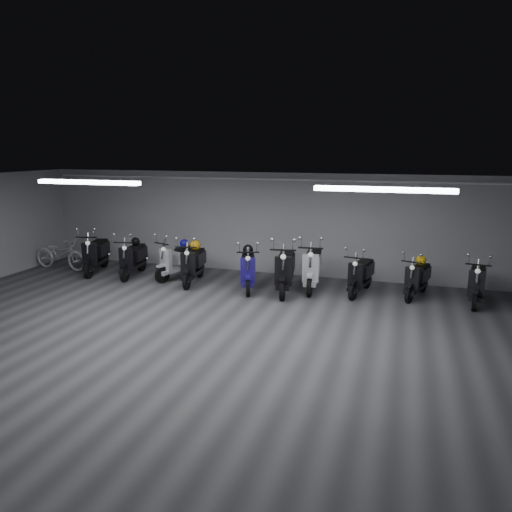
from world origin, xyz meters
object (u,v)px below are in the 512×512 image
(scooter_0, at_px, (95,248))
(scooter_1, at_px, (133,253))
(scooter_3, at_px, (193,258))
(scooter_5, at_px, (285,263))
(helmet_4, at_px, (248,250))
(scooter_4, at_px, (248,263))
(helmet_2, at_px, (421,260))
(helmet_1, at_px, (196,245))
(bicycle, at_px, (60,250))
(scooter_7, at_px, (361,269))
(scooter_6, at_px, (313,261))
(helmet_3, at_px, (136,242))
(scooter_9, at_px, (478,276))
(scooter_8, at_px, (418,273))
(scooter_2, at_px, (178,255))
(helmet_0, at_px, (184,243))

(scooter_0, relative_size, scooter_1, 1.07)
(scooter_0, height_order, scooter_3, scooter_0)
(scooter_5, height_order, helmet_4, scooter_5)
(scooter_4, distance_m, helmet_2, 4.14)
(scooter_1, height_order, helmet_1, scooter_1)
(scooter_5, relative_size, bicycle, 1.12)
(scooter_7, height_order, bicycle, scooter_7)
(scooter_6, bearing_deg, helmet_2, 0.70)
(scooter_4, bearing_deg, helmet_3, 153.97)
(bicycle, bearing_deg, scooter_6, -83.38)
(scooter_3, bearing_deg, bicycle, 169.82)
(scooter_3, bearing_deg, helmet_1, 90.00)
(scooter_9, bearing_deg, scooter_8, -174.52)
(scooter_2, relative_size, helmet_2, 7.22)
(scooter_5, bearing_deg, scooter_3, 169.61)
(scooter_9, relative_size, helmet_3, 7.28)
(bicycle, distance_m, helmet_1, 4.25)
(scooter_0, height_order, scooter_1, scooter_0)
(scooter_3, xyz_separation_m, scooter_9, (6.79, 0.37, -0.03))
(helmet_1, bearing_deg, scooter_8, 2.16)
(scooter_2, bearing_deg, helmet_1, 14.55)
(scooter_4, height_order, bicycle, scooter_4)
(scooter_3, distance_m, scooter_7, 4.25)
(helmet_0, bearing_deg, scooter_6, -2.11)
(scooter_0, relative_size, scooter_5, 0.95)
(scooter_5, bearing_deg, helmet_2, 4.46)
(helmet_3, bearing_deg, helmet_1, -3.66)
(scooter_0, relative_size, scooter_2, 1.08)
(scooter_9, height_order, helmet_2, scooter_9)
(scooter_6, xyz_separation_m, scooter_7, (1.19, -0.08, -0.11))
(scooter_4, bearing_deg, scooter_9, -13.23)
(bicycle, height_order, helmet_3, bicycle)
(scooter_7, bearing_deg, helmet_1, -167.14)
(scooter_5, distance_m, scooter_9, 4.35)
(scooter_7, bearing_deg, scooter_9, 13.08)
(scooter_6, xyz_separation_m, scooter_9, (3.75, -0.02, -0.09))
(scooter_8, bearing_deg, scooter_1, -159.77)
(scooter_2, xyz_separation_m, scooter_8, (6.10, 0.15, -0.06))
(scooter_2, bearing_deg, helmet_3, -162.41)
(scooter_7, height_order, helmet_0, scooter_7)
(scooter_6, height_order, helmet_2, scooter_6)
(scooter_6, bearing_deg, helmet_3, 175.03)
(scooter_0, relative_size, helmet_4, 7.13)
(scooter_6, height_order, scooter_8, scooter_6)
(scooter_6, xyz_separation_m, helmet_0, (-3.54, 0.13, 0.20))
(scooter_9, bearing_deg, helmet_1, -169.83)
(scooter_9, xyz_separation_m, helmet_0, (-7.29, 0.15, 0.29))
(helmet_2, bearing_deg, bicycle, -177.05)
(scooter_3, distance_m, helmet_1, 0.38)
(helmet_4, bearing_deg, scooter_0, 179.74)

